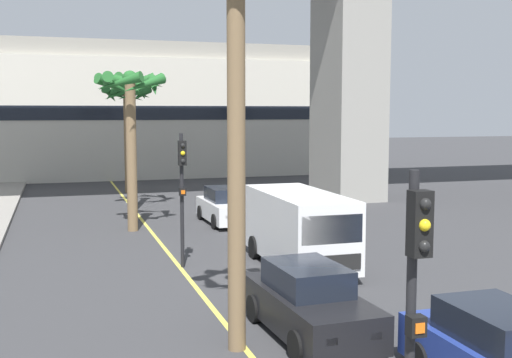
{
  "coord_description": "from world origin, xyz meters",
  "views": [
    {
      "loc": [
        -3.59,
        2.53,
        4.86
      ],
      "look_at": [
        0.0,
        14.0,
        3.6
      ],
      "focal_mm": 44.94,
      "sensor_mm": 36.0,
      "label": 1
    }
  ],
  "objects_px": {
    "palm_tree_farthest_median": "(127,107)",
    "car_queue_front": "(503,358)",
    "delivery_van": "(299,227)",
    "palm_tree_mid_median": "(237,5)",
    "car_queue_third": "(309,303)",
    "palm_tree_near_median": "(130,106)",
    "car_queue_second": "(226,207)",
    "traffic_light_median_near": "(414,298)",
    "palm_tree_far_median": "(131,96)",
    "traffic_light_median_far": "(182,182)"
  },
  "relations": [
    {
      "from": "delivery_van",
      "to": "palm_tree_farthest_median",
      "type": "relative_size",
      "value": 0.81
    },
    {
      "from": "car_queue_third",
      "to": "palm_tree_farthest_median",
      "type": "height_order",
      "value": "palm_tree_farthest_median"
    },
    {
      "from": "car_queue_third",
      "to": "delivery_van",
      "type": "xyz_separation_m",
      "value": [
        2.01,
        5.8,
        0.57
      ]
    },
    {
      "from": "delivery_van",
      "to": "palm_tree_mid_median",
      "type": "bearing_deg",
      "value": -121.26
    },
    {
      "from": "car_queue_second",
      "to": "palm_tree_far_median",
      "type": "distance_m",
      "value": 7.6
    },
    {
      "from": "palm_tree_mid_median",
      "to": "car_queue_front",
      "type": "bearing_deg",
      "value": -44.15
    },
    {
      "from": "delivery_van",
      "to": "traffic_light_median_near",
      "type": "relative_size",
      "value": 1.25
    },
    {
      "from": "traffic_light_median_far",
      "to": "palm_tree_far_median",
      "type": "relative_size",
      "value": 0.62
    },
    {
      "from": "traffic_light_median_near",
      "to": "car_queue_front",
      "type": "bearing_deg",
      "value": 36.64
    },
    {
      "from": "car_queue_second",
      "to": "delivery_van",
      "type": "xyz_separation_m",
      "value": [
        0.15,
        -8.47,
        0.57
      ]
    },
    {
      "from": "palm_tree_near_median",
      "to": "palm_tree_mid_median",
      "type": "height_order",
      "value": "palm_tree_mid_median"
    },
    {
      "from": "palm_tree_farthest_median",
      "to": "car_queue_front",
      "type": "bearing_deg",
      "value": -84.31
    },
    {
      "from": "car_queue_third",
      "to": "palm_tree_farthest_median",
      "type": "xyz_separation_m",
      "value": [
        -1.04,
        26.29,
        4.45
      ]
    },
    {
      "from": "delivery_van",
      "to": "traffic_light_median_far",
      "type": "xyz_separation_m",
      "value": [
        -3.46,
        1.05,
        1.43
      ]
    },
    {
      "from": "car_queue_third",
      "to": "car_queue_second",
      "type": "bearing_deg",
      "value": 82.57
    },
    {
      "from": "traffic_light_median_far",
      "to": "palm_tree_far_median",
      "type": "distance_m",
      "value": 12.46
    },
    {
      "from": "car_queue_third",
      "to": "delivery_van",
      "type": "distance_m",
      "value": 6.16
    },
    {
      "from": "car_queue_third",
      "to": "traffic_light_median_far",
      "type": "distance_m",
      "value": 7.28
    },
    {
      "from": "car_queue_third",
      "to": "palm_tree_mid_median",
      "type": "bearing_deg",
      "value": -169.77
    },
    {
      "from": "car_queue_front",
      "to": "palm_tree_farthest_median",
      "type": "relative_size",
      "value": 0.63
    },
    {
      "from": "palm_tree_far_median",
      "to": "palm_tree_farthest_median",
      "type": "xyz_separation_m",
      "value": [
        0.55,
        7.32,
        -0.43
      ]
    },
    {
      "from": "traffic_light_median_far",
      "to": "traffic_light_median_near",
      "type": "bearing_deg",
      "value": -89.04
    },
    {
      "from": "car_queue_front",
      "to": "delivery_van",
      "type": "bearing_deg",
      "value": 89.73
    },
    {
      "from": "palm_tree_near_median",
      "to": "palm_tree_farthest_median",
      "type": "height_order",
      "value": "palm_tree_near_median"
    },
    {
      "from": "palm_tree_near_median",
      "to": "palm_tree_farthest_median",
      "type": "distance_m",
      "value": 12.73
    },
    {
      "from": "car_queue_front",
      "to": "palm_tree_mid_median",
      "type": "distance_m",
      "value": 8.03
    },
    {
      "from": "car_queue_third",
      "to": "traffic_light_median_near",
      "type": "xyz_separation_m",
      "value": [
        -1.23,
        -6.24,
        1.99
      ]
    },
    {
      "from": "car_queue_second",
      "to": "palm_tree_farthest_median",
      "type": "relative_size",
      "value": 0.64
    },
    {
      "from": "traffic_light_median_near",
      "to": "palm_tree_far_median",
      "type": "xyz_separation_m",
      "value": [
        -0.35,
        25.21,
        2.88
      ]
    },
    {
      "from": "car_queue_front",
      "to": "car_queue_second",
      "type": "xyz_separation_m",
      "value": [
        -0.1,
        18.13,
        0.0
      ]
    },
    {
      "from": "delivery_van",
      "to": "traffic_light_median_near",
      "type": "distance_m",
      "value": 12.55
    },
    {
      "from": "traffic_light_median_near",
      "to": "palm_tree_near_median",
      "type": "xyz_separation_m",
      "value": [
        -1.02,
        19.85,
        2.36
      ]
    },
    {
      "from": "car_queue_second",
      "to": "palm_tree_near_median",
      "type": "xyz_separation_m",
      "value": [
        -4.11,
        -0.66,
        4.35
      ]
    },
    {
      "from": "traffic_light_median_far",
      "to": "car_queue_second",
      "type": "bearing_deg",
      "value": 65.92
    },
    {
      "from": "car_queue_third",
      "to": "palm_tree_far_median",
      "type": "bearing_deg",
      "value": 94.77
    },
    {
      "from": "traffic_light_median_far",
      "to": "palm_tree_near_median",
      "type": "distance_m",
      "value": 7.21
    },
    {
      "from": "palm_tree_near_median",
      "to": "palm_tree_far_median",
      "type": "relative_size",
      "value": 0.96
    },
    {
      "from": "palm_tree_far_median",
      "to": "traffic_light_median_far",
      "type": "bearing_deg",
      "value": -89.38
    },
    {
      "from": "car_queue_front",
      "to": "delivery_van",
      "type": "xyz_separation_m",
      "value": [
        0.05,
        9.66,
        0.57
      ]
    },
    {
      "from": "car_queue_front",
      "to": "palm_tree_near_median",
      "type": "xyz_separation_m",
      "value": [
        -4.22,
        17.47,
        4.35
      ]
    },
    {
      "from": "car_queue_third",
      "to": "palm_tree_near_median",
      "type": "bearing_deg",
      "value": 99.39
    },
    {
      "from": "car_queue_third",
      "to": "delivery_van",
      "type": "height_order",
      "value": "delivery_van"
    },
    {
      "from": "car_queue_second",
      "to": "palm_tree_farthest_median",
      "type": "distance_m",
      "value": 13.14
    },
    {
      "from": "car_queue_third",
      "to": "traffic_light_median_near",
      "type": "distance_m",
      "value": 6.66
    },
    {
      "from": "traffic_light_median_far",
      "to": "palm_tree_farthest_median",
      "type": "height_order",
      "value": "palm_tree_farthest_median"
    },
    {
      "from": "palm_tree_mid_median",
      "to": "delivery_van",
      "type": "bearing_deg",
      "value": 58.74
    },
    {
      "from": "delivery_van",
      "to": "palm_tree_near_median",
      "type": "height_order",
      "value": "palm_tree_near_median"
    },
    {
      "from": "car_queue_third",
      "to": "traffic_light_median_near",
      "type": "height_order",
      "value": "traffic_light_median_near"
    },
    {
      "from": "car_queue_front",
      "to": "traffic_light_median_far",
      "type": "height_order",
      "value": "traffic_light_median_far"
    },
    {
      "from": "palm_tree_mid_median",
      "to": "palm_tree_farthest_median",
      "type": "xyz_separation_m",
      "value": [
        0.66,
        26.59,
        -1.76
      ]
    }
  ]
}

